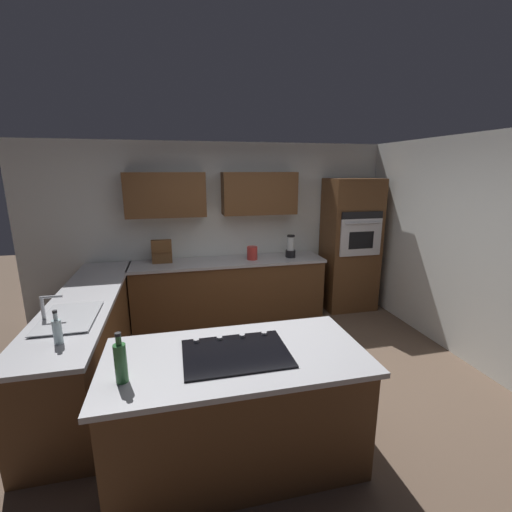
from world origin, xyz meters
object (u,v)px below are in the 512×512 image
at_px(wall_oven, 350,245).
at_px(cooktop, 236,353).
at_px(oil_bottle, 121,362).
at_px(blender, 291,248).
at_px(dish_soap_bottle, 57,330).
at_px(kettle, 252,253).
at_px(spice_rack, 162,252).
at_px(sink_unit, 68,317).

xyz_separation_m(wall_oven, cooktop, (2.32, 2.68, -0.13)).
bearing_deg(oil_bottle, blender, -126.19).
bearing_deg(wall_oven, dish_soap_bottle, 31.44).
distance_m(kettle, oil_bottle, 3.20).
relative_size(spice_rack, dish_soap_bottle, 1.23).
bearing_deg(kettle, dish_soap_bottle, 47.42).
relative_size(sink_unit, oil_bottle, 2.09).
relative_size(wall_oven, blender, 6.05).
relative_size(wall_oven, spice_rack, 6.20).
bearing_deg(oil_bottle, dish_soap_bottle, -49.82).
bearing_deg(wall_oven, blender, 0.83).
bearing_deg(wall_oven, oil_bottle, 42.85).
xyz_separation_m(kettle, oil_bottle, (1.48, 2.84, 0.04)).
height_order(cooktop, kettle, kettle).
bearing_deg(blender, wall_oven, -179.17).
relative_size(cooktop, blender, 2.22).
distance_m(spice_rack, oil_bottle, 2.94).
relative_size(sink_unit, kettle, 3.59).
relative_size(wall_oven, sink_unit, 2.96).
xyz_separation_m(blender, oil_bottle, (2.08, 2.84, -0.01)).
bearing_deg(sink_unit, blender, -147.31).
height_order(wall_oven, kettle, wall_oven).
height_order(sink_unit, dish_soap_bottle, dish_soap_bottle).
height_order(cooktop, dish_soap_bottle, dish_soap_bottle).
bearing_deg(kettle, oil_bottle, 62.51).
height_order(sink_unit, blender, blender).
distance_m(wall_oven, cooktop, 3.55).
bearing_deg(oil_bottle, cooktop, -167.03).
relative_size(wall_oven, oil_bottle, 6.20).
bearing_deg(blender, dish_soap_bottle, 40.00).
bearing_deg(spice_rack, kettle, 175.66).
xyz_separation_m(wall_oven, blender, (1.00, 0.01, 0.01)).
bearing_deg(oil_bottle, kettle, -117.49).
xyz_separation_m(wall_oven, sink_unit, (3.68, 1.73, -0.12)).
height_order(sink_unit, oil_bottle, oil_bottle).
relative_size(wall_oven, dish_soap_bottle, 7.63).
relative_size(kettle, dish_soap_bottle, 0.72).
bearing_deg(oil_bottle, wall_oven, -137.15).
xyz_separation_m(sink_unit, kettle, (-2.08, -1.72, 0.08)).
distance_m(wall_oven, dish_soap_bottle, 4.24).
bearing_deg(spice_rack, sink_unit, 66.81).
xyz_separation_m(spice_rack, oil_bottle, (0.18, 2.94, -0.03)).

